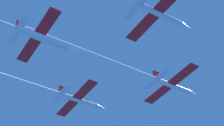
# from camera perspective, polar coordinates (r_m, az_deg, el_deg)

# --- Properties ---
(jet_lead) EXTENTS (17.62, 45.64, 2.92)m
(jet_lead) POSITION_cam_1_polar(r_m,az_deg,el_deg) (84.65, 3.00, -1.05)
(jet_lead) COLOR white
(jet_left_wing) EXTENTS (17.62, 46.42, 2.92)m
(jet_left_wing) POSITION_cam_1_polar(r_m,az_deg,el_deg) (90.44, -11.76, -3.32)
(jet_left_wing) COLOR white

